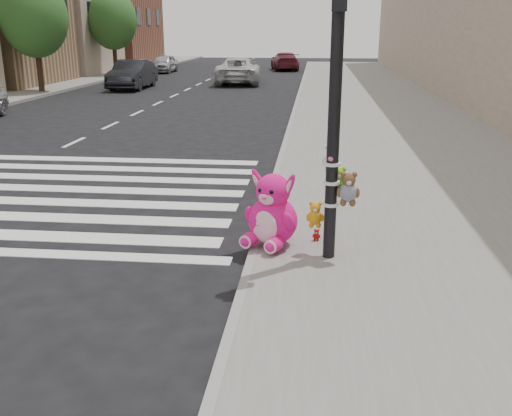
% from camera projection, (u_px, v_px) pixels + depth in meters
% --- Properties ---
extents(ground, '(120.00, 120.00, 0.00)m').
position_uv_depth(ground, '(98.00, 319.00, 6.41)').
color(ground, black).
rests_on(ground, ground).
extents(sidewalk_near, '(7.00, 80.00, 0.14)m').
position_uv_depth(sidewalk_near, '(412.00, 147.00, 15.38)').
color(sidewalk_near, slate).
rests_on(sidewalk_near, ground).
extents(curb_edge, '(0.12, 80.00, 0.15)m').
position_uv_depth(curb_edge, '(285.00, 144.00, 15.72)').
color(curb_edge, gray).
rests_on(curb_edge, ground).
extents(bld_far_d, '(6.00, 8.00, 10.00)m').
position_uv_depth(bld_far_d, '(61.00, 0.00, 39.62)').
color(bld_far_d, tan).
rests_on(bld_far_d, ground).
extents(bld_far_e, '(6.00, 10.00, 9.00)m').
position_uv_depth(bld_far_e, '(115.00, 12.00, 50.21)').
color(bld_far_e, brown).
rests_on(bld_far_e, ground).
extents(signal_pole, '(0.70, 0.50, 4.00)m').
position_uv_depth(signal_pole, '(335.00, 140.00, 7.34)').
color(signal_pole, black).
rests_on(signal_pole, sidewalk_near).
extents(tree_far_b, '(3.20, 3.20, 5.44)m').
position_uv_depth(tree_far_b, '(34.00, 17.00, 27.28)').
color(tree_far_b, '#382619').
rests_on(tree_far_b, sidewalk_far).
extents(tree_far_c, '(3.20, 3.20, 5.44)m').
position_uv_depth(tree_far_c, '(112.00, 20.00, 37.71)').
color(tree_far_c, '#382619').
rests_on(tree_far_c, sidewalk_far).
extents(pink_bunny, '(0.94, 1.00, 1.11)m').
position_uv_depth(pink_bunny, '(272.00, 215.00, 8.11)').
color(pink_bunny, '#F71489').
rests_on(pink_bunny, sidewalk_near).
extents(red_teddy, '(0.13, 0.09, 0.18)m').
position_uv_depth(red_teddy, '(316.00, 235.00, 8.38)').
color(red_teddy, '#B11113').
rests_on(red_teddy, sidewalk_near).
extents(car_dark_far, '(1.67, 4.64, 1.52)m').
position_uv_depth(car_dark_far, '(132.00, 74.00, 30.70)').
color(car_dark_far, black).
rests_on(car_dark_far, ground).
extents(car_white_near, '(2.94, 5.61, 1.51)m').
position_uv_depth(car_white_near, '(238.00, 71.00, 33.51)').
color(car_white_near, silver).
rests_on(car_white_near, ground).
extents(car_maroon_near, '(2.62, 4.92, 1.36)m').
position_uv_depth(car_maroon_near, '(285.00, 61.00, 44.55)').
color(car_maroon_near, maroon).
rests_on(car_maroon_near, ground).
extents(car_silver_deep, '(1.58, 3.86, 1.31)m').
position_uv_depth(car_silver_deep, '(164.00, 63.00, 42.07)').
color(car_silver_deep, '#B3B3B8').
rests_on(car_silver_deep, ground).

